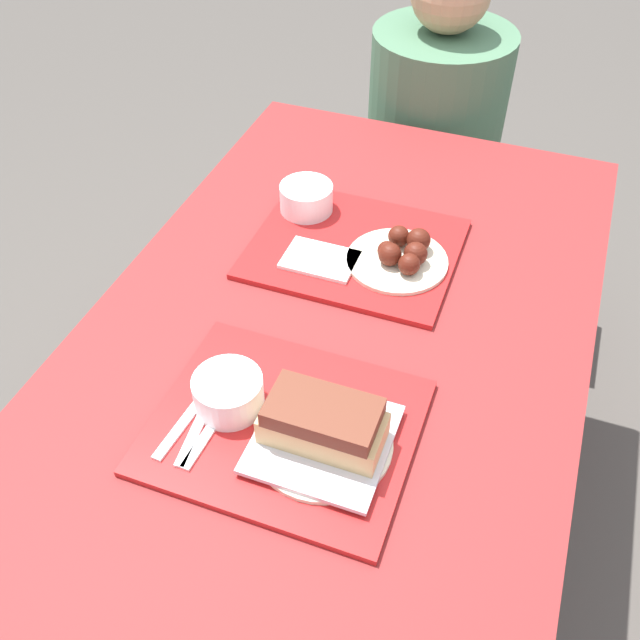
# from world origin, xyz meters

# --- Properties ---
(ground_plane) EXTENTS (12.00, 12.00, 0.00)m
(ground_plane) POSITION_xyz_m (0.00, 0.00, 0.00)
(ground_plane) COLOR #4C4742
(picnic_table) EXTENTS (0.87, 1.54, 0.77)m
(picnic_table) POSITION_xyz_m (0.00, 0.00, 0.67)
(picnic_table) COLOR maroon
(picnic_table) RESTS_ON ground_plane
(picnic_bench_far) EXTENTS (0.83, 0.28, 0.45)m
(picnic_bench_far) POSITION_xyz_m (0.00, 0.99, 0.38)
(picnic_bench_far) COLOR maroon
(picnic_bench_far) RESTS_ON ground_plane
(tray_near) EXTENTS (0.40, 0.34, 0.01)m
(tray_near) POSITION_xyz_m (0.00, -0.21, 0.78)
(tray_near) COLOR red
(tray_near) RESTS_ON picnic_table
(tray_far) EXTENTS (0.40, 0.34, 0.01)m
(tray_far) POSITION_xyz_m (-0.04, 0.25, 0.78)
(tray_far) COLOR red
(tray_far) RESTS_ON picnic_table
(bowl_coleslaw_near) EXTENTS (0.11, 0.11, 0.06)m
(bowl_coleslaw_near) POSITION_xyz_m (-0.10, -0.20, 0.81)
(bowl_coleslaw_near) COLOR white
(bowl_coleslaw_near) RESTS_ON tray_near
(brisket_sandwich_plate) EXTENTS (0.21, 0.21, 0.09)m
(brisket_sandwich_plate) POSITION_xyz_m (0.07, -0.22, 0.82)
(brisket_sandwich_plate) COLOR beige
(brisket_sandwich_plate) RESTS_ON tray_near
(plastic_fork_near) EXTENTS (0.03, 0.17, 0.00)m
(plastic_fork_near) POSITION_xyz_m (-0.12, -0.25, 0.78)
(plastic_fork_near) COLOR white
(plastic_fork_near) RESTS_ON tray_near
(plastic_knife_near) EXTENTS (0.02, 0.17, 0.00)m
(plastic_knife_near) POSITION_xyz_m (-0.10, -0.25, 0.78)
(plastic_knife_near) COLOR white
(plastic_knife_near) RESTS_ON tray_near
(plastic_spoon_near) EXTENTS (0.03, 0.17, 0.00)m
(plastic_spoon_near) POSITION_xyz_m (-0.15, -0.25, 0.78)
(plastic_spoon_near) COLOR white
(plastic_spoon_near) RESTS_ON tray_near
(condiment_packet) EXTENTS (0.04, 0.03, 0.01)m
(condiment_packet) POSITION_xyz_m (0.03, -0.13, 0.78)
(condiment_packet) COLOR #A59E93
(condiment_packet) RESTS_ON tray_near
(bowl_coleslaw_far) EXTENTS (0.11, 0.11, 0.06)m
(bowl_coleslaw_far) POSITION_xyz_m (-0.17, 0.33, 0.81)
(bowl_coleslaw_far) COLOR white
(bowl_coleslaw_far) RESTS_ON tray_far
(wings_plate_far) EXTENTS (0.20, 0.20, 0.06)m
(wings_plate_far) POSITION_xyz_m (0.06, 0.24, 0.80)
(wings_plate_far) COLOR beige
(wings_plate_far) RESTS_ON tray_far
(napkin_far) EXTENTS (0.14, 0.10, 0.01)m
(napkin_far) POSITION_xyz_m (-0.09, 0.18, 0.79)
(napkin_far) COLOR white
(napkin_far) RESTS_ON tray_far
(person_seated_across) EXTENTS (0.38, 0.38, 0.67)m
(person_seated_across) POSITION_xyz_m (-0.04, 0.99, 0.72)
(person_seated_across) COLOR #477051
(person_seated_across) RESTS_ON picnic_bench_far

